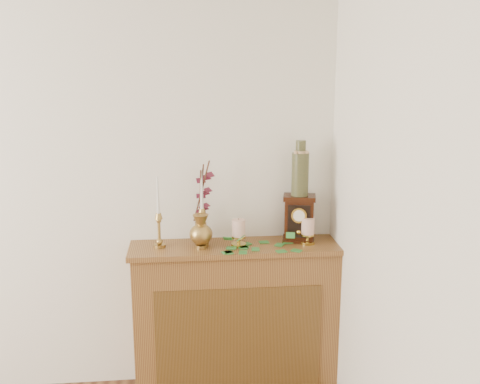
{
  "coord_description": "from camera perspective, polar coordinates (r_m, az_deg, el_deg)",
  "views": [
    {
      "loc": [
        1.11,
        -1.01,
        1.98
      ],
      "look_at": [
        1.42,
        2.05,
        1.26
      ],
      "focal_mm": 42.0,
      "sensor_mm": 36.0,
      "label": 1
    }
  ],
  "objects": [
    {
      "name": "ceramic_vase",
      "position": [
        3.28,
        6.13,
        2.14
      ],
      "size": [
        0.1,
        0.1,
        0.32
      ],
      "rotation": [
        0.0,
        0.0,
        -0.22
      ],
      "color": "#172F22",
      "rests_on": "mantel_clock"
    },
    {
      "name": "candlestick_left",
      "position": [
        3.24,
        -8.24,
        -3.29
      ],
      "size": [
        0.07,
        0.07,
        0.42
      ],
      "rotation": [
        0.0,
        0.0,
        -0.17
      ],
      "color": "#A68842",
      "rests_on": "console_shelf"
    },
    {
      "name": "pillar_candle_left",
      "position": [
        3.25,
        -0.14,
        -4.02
      ],
      "size": [
        0.09,
        0.09,
        0.17
      ],
      "rotation": [
        0.0,
        0.0,
        0.16
      ],
      "color": "#B69B3F",
      "rests_on": "console_shelf"
    },
    {
      "name": "ivy_garland",
      "position": [
        3.23,
        1.52,
        -5.48
      ],
      "size": [
        0.51,
        0.22,
        0.09
      ],
      "rotation": [
        0.0,
        0.0,
        0.01
      ],
      "color": "#2D762D",
      "rests_on": "console_shelf"
    },
    {
      "name": "mantel_clock",
      "position": [
        3.34,
        6.01,
        -2.71
      ],
      "size": [
        0.21,
        0.17,
        0.28
      ],
      "rotation": [
        0.0,
        0.0,
        -0.22
      ],
      "color": "#36160A",
      "rests_on": "console_shelf"
    },
    {
      "name": "console_shelf",
      "position": [
        3.48,
        -0.41,
        -13.11
      ],
      "size": [
        1.24,
        0.34,
        0.93
      ],
      "color": "olive",
      "rests_on": "ground"
    },
    {
      "name": "pillar_candle_right",
      "position": [
        3.31,
        6.9,
        -3.77
      ],
      "size": [
        0.09,
        0.09,
        0.17
      ],
      "rotation": [
        0.0,
        0.0,
        0.25
      ],
      "color": "#B69B3F",
      "rests_on": "console_shelf"
    },
    {
      "name": "ginger_jar",
      "position": [
        3.28,
        -3.76,
        -1.38
      ],
      "size": [
        0.21,
        0.22,
        0.5
      ],
      "rotation": [
        0.0,
        0.0,
        0.43
      ],
      "color": "#A68842",
      "rests_on": "console_shelf"
    },
    {
      "name": "candlestick_center",
      "position": [
        3.25,
        -3.86,
        -2.92
      ],
      "size": [
        0.08,
        0.08,
        0.45
      ],
      "rotation": [
        0.0,
        0.0,
        -0.01
      ],
      "color": "#A68842",
      "rests_on": "console_shelf"
    },
    {
      "name": "bud_vase",
      "position": [
        3.21,
        -4.0,
        -4.07
      ],
      "size": [
        0.12,
        0.12,
        0.2
      ],
      "rotation": [
        0.0,
        0.0,
        0.14
      ],
      "color": "#A68842",
      "rests_on": "console_shelf"
    }
  ]
}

